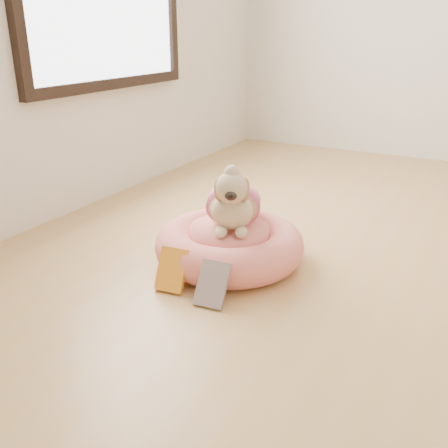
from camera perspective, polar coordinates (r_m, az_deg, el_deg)
The scene contains 4 objects.
pet_bed at distance 2.20m, azimuth 0.62°, elevation -2.43°, with size 0.66×0.66×0.17m.
dog at distance 2.14m, azimuth 1.05°, elevation 3.71°, with size 0.29×0.41×0.30m, color brown, non-canonical shape.
book_yellow at distance 1.99m, azimuth -5.97°, elevation -5.24°, with size 0.12×0.02×0.18m, color yellow.
book_white at distance 1.89m, azimuth -1.36°, elevation -6.89°, with size 0.11×0.02×0.18m, color white.
Camera 1 is at (0.03, -1.94, 0.98)m, focal length 40.00 mm.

